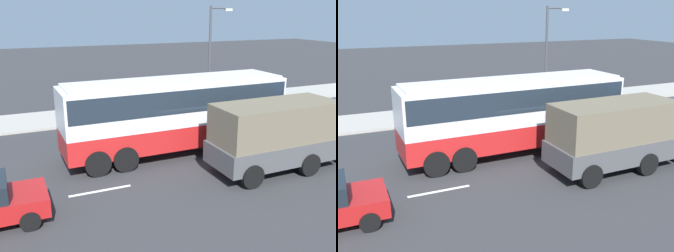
# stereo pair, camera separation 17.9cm
# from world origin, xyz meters

# --- Properties ---
(ground_plane) EXTENTS (120.00, 120.00, 0.00)m
(ground_plane) POSITION_xyz_m (0.00, 0.00, 0.00)
(ground_plane) COLOR #333335
(sidewalk_curb) EXTENTS (80.00, 4.00, 0.15)m
(sidewalk_curb) POSITION_xyz_m (0.00, 8.25, 0.07)
(sidewalk_curb) COLOR #A8A399
(sidewalk_curb) RESTS_ON ground_plane
(lane_centreline) EXTENTS (39.98, 0.16, 0.01)m
(lane_centreline) POSITION_xyz_m (3.78, -2.56, 0.00)
(lane_centreline) COLOR white
(lane_centreline) RESTS_ON ground_plane
(coach_bus) EXTENTS (10.71, 2.83, 3.57)m
(coach_bus) POSITION_xyz_m (0.17, 0.10, 2.21)
(coach_bus) COLOR red
(coach_bus) RESTS_ON ground_plane
(cargo_truck) EXTENTS (7.99, 2.58, 2.96)m
(cargo_truck) POSITION_xyz_m (4.12, -3.50, 1.60)
(cargo_truck) COLOR navy
(cargo_truck) RESTS_ON ground_plane
(car_black_sedan) EXTENTS (4.21, 2.13, 1.61)m
(car_black_sedan) POSITION_xyz_m (8.23, 0.09, 0.84)
(car_black_sedan) COLOR black
(car_black_sedan) RESTS_ON ground_plane
(pedestrian_near_curb) EXTENTS (0.32, 0.32, 1.77)m
(pedestrian_near_curb) POSITION_xyz_m (9.91, 8.28, 1.18)
(pedestrian_near_curb) COLOR brown
(pedestrian_near_curb) RESTS_ON sidewalk_curb
(pedestrian_at_crossing) EXTENTS (0.32, 0.32, 1.68)m
(pedestrian_at_crossing) POSITION_xyz_m (6.35, 8.03, 1.12)
(pedestrian_at_crossing) COLOR black
(pedestrian_at_crossing) RESTS_ON sidewalk_curb
(street_lamp) EXTENTS (1.62, 0.24, 6.74)m
(street_lamp) POSITION_xyz_m (5.74, 6.59, 4.02)
(street_lamp) COLOR #47474C
(street_lamp) RESTS_ON sidewalk_curb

